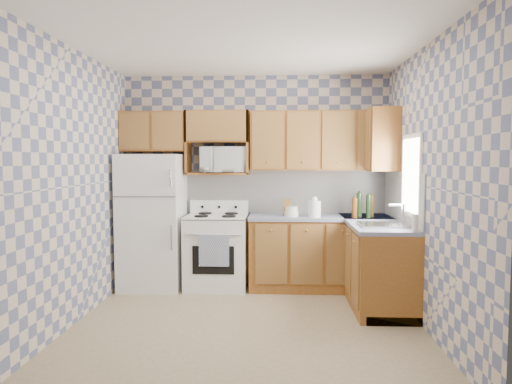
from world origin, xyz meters
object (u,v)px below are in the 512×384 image
(microwave, at_px, (222,160))
(refrigerator, at_px, (153,221))
(stove_body, at_px, (217,252))
(electric_kettle, at_px, (315,209))

(microwave, bearing_deg, refrigerator, 178.56)
(refrigerator, xyz_separation_m, microwave, (0.86, 0.18, 0.77))
(stove_body, relative_size, electric_kettle, 4.66)
(refrigerator, height_order, stove_body, refrigerator)
(refrigerator, xyz_separation_m, electric_kettle, (2.02, -0.08, 0.18))
(refrigerator, relative_size, electric_kettle, 8.70)
(refrigerator, relative_size, stove_body, 1.87)
(microwave, bearing_deg, stove_body, -123.27)
(stove_body, distance_m, electric_kettle, 1.34)
(electric_kettle, bearing_deg, refrigerator, 177.76)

